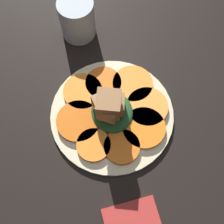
% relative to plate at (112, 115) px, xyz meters
% --- Properties ---
extents(table_slab, '(1.20, 1.20, 0.02)m').
position_rel_plate_xyz_m(table_slab, '(0.00, 0.00, -0.02)').
color(table_slab, black).
rests_on(table_slab, ground).
extents(plate, '(0.27, 0.27, 0.01)m').
position_rel_plate_xyz_m(plate, '(0.00, 0.00, 0.00)').
color(plate, beige).
rests_on(plate, table_slab).
extents(carrot_slice_0, '(0.09, 0.09, 0.01)m').
position_rel_plate_xyz_m(carrot_slice_0, '(-0.00, 0.07, 0.01)').
color(carrot_slice_0, orange).
rests_on(carrot_slice_0, plate).
extents(carrot_slice_1, '(0.07, 0.07, 0.01)m').
position_rel_plate_xyz_m(carrot_slice_1, '(-0.06, 0.06, 0.01)').
color(carrot_slice_1, orange).
rests_on(carrot_slice_1, plate).
extents(carrot_slice_2, '(0.07, 0.07, 0.01)m').
position_rel_plate_xyz_m(carrot_slice_2, '(-0.08, 0.00, 0.01)').
color(carrot_slice_2, orange).
rests_on(carrot_slice_2, plate).
extents(carrot_slice_3, '(0.09, 0.09, 0.01)m').
position_rel_plate_xyz_m(carrot_slice_3, '(-0.05, -0.06, 0.01)').
color(carrot_slice_3, orange).
rests_on(carrot_slice_3, plate).
extents(carrot_slice_4, '(0.09, 0.09, 0.01)m').
position_rel_plate_xyz_m(carrot_slice_4, '(-0.01, -0.08, 0.01)').
color(carrot_slice_4, '#F99539').
rests_on(carrot_slice_4, plate).
extents(carrot_slice_5, '(0.09, 0.09, 0.01)m').
position_rel_plate_xyz_m(carrot_slice_5, '(0.06, -0.06, 0.01)').
color(carrot_slice_5, orange).
rests_on(carrot_slice_5, plate).
extents(carrot_slice_6, '(0.08, 0.08, 0.01)m').
position_rel_plate_xyz_m(carrot_slice_6, '(0.07, 0.00, 0.01)').
color(carrot_slice_6, orange).
rests_on(carrot_slice_6, plate).
extents(carrot_slice_7, '(0.09, 0.09, 0.01)m').
position_rel_plate_xyz_m(carrot_slice_7, '(0.07, 0.05, 0.01)').
color(carrot_slice_7, orange).
rests_on(carrot_slice_7, plate).
extents(center_pile, '(0.10, 0.09, 0.12)m').
position_rel_plate_xyz_m(center_pile, '(-0.00, 0.00, 0.05)').
color(center_pile, '#235128').
rests_on(center_pile, plate).
extents(fork, '(0.18, 0.03, 0.00)m').
position_rel_plate_xyz_m(fork, '(-0.01, -0.05, 0.01)').
color(fork, '#B2B2B7').
rests_on(fork, plate).
extents(water_glass, '(0.08, 0.08, 0.10)m').
position_rel_plate_xyz_m(water_glass, '(0.24, 0.02, 0.04)').
color(water_glass, silver).
rests_on(water_glass, table_slab).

